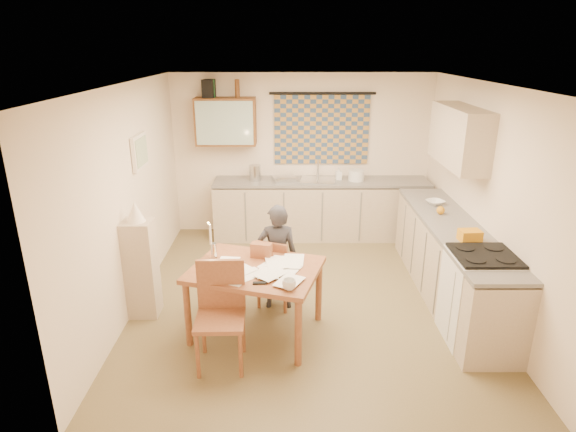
{
  "coord_description": "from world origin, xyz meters",
  "views": [
    {
      "loc": [
        -0.24,
        -5.18,
        2.88
      ],
      "look_at": [
        -0.22,
        0.2,
        0.96
      ],
      "focal_mm": 30.0,
      "sensor_mm": 36.0,
      "label": 1
    }
  ],
  "objects_px": {
    "counter_back": "(321,209)",
    "shelf_stand": "(142,269)",
    "stove": "(478,297)",
    "counter_right": "(449,261)",
    "dining_table": "(256,300)",
    "chair_far": "(277,284)",
    "person": "(277,257)"
  },
  "relations": [
    {
      "from": "counter_back",
      "to": "shelf_stand",
      "type": "distance_m",
      "value": 3.17
    },
    {
      "from": "stove",
      "to": "shelf_stand",
      "type": "distance_m",
      "value": 3.58
    },
    {
      "from": "counter_right",
      "to": "dining_table",
      "type": "height_order",
      "value": "counter_right"
    },
    {
      "from": "dining_table",
      "to": "chair_far",
      "type": "xyz_separation_m",
      "value": [
        0.2,
        0.57,
        -0.12
      ]
    },
    {
      "from": "person",
      "to": "shelf_stand",
      "type": "height_order",
      "value": "person"
    },
    {
      "from": "person",
      "to": "dining_table",
      "type": "bearing_deg",
      "value": 67.01
    },
    {
      "from": "counter_right",
      "to": "chair_far",
      "type": "distance_m",
      "value": 2.08
    },
    {
      "from": "stove",
      "to": "person",
      "type": "xyz_separation_m",
      "value": [
        -2.04,
        0.66,
        0.15
      ]
    },
    {
      "from": "counter_right",
      "to": "shelf_stand",
      "type": "height_order",
      "value": "shelf_stand"
    },
    {
      "from": "dining_table",
      "to": "person",
      "type": "relative_size",
      "value": 1.19
    },
    {
      "from": "counter_back",
      "to": "chair_far",
      "type": "height_order",
      "value": "counter_back"
    },
    {
      "from": "counter_back",
      "to": "person",
      "type": "distance_m",
      "value": 2.27
    },
    {
      "from": "stove",
      "to": "dining_table",
      "type": "bearing_deg",
      "value": 176.78
    },
    {
      "from": "person",
      "to": "chair_far",
      "type": "bearing_deg",
      "value": -69.6
    },
    {
      "from": "counter_back",
      "to": "shelf_stand",
      "type": "height_order",
      "value": "shelf_stand"
    },
    {
      "from": "counter_right",
      "to": "person",
      "type": "xyz_separation_m",
      "value": [
        -2.04,
        -0.25,
        0.17
      ]
    },
    {
      "from": "counter_right",
      "to": "stove",
      "type": "distance_m",
      "value": 0.91
    },
    {
      "from": "stove",
      "to": "shelf_stand",
      "type": "bearing_deg",
      "value": 171.95
    },
    {
      "from": "counter_right",
      "to": "shelf_stand",
      "type": "distance_m",
      "value": 3.57
    },
    {
      "from": "counter_right",
      "to": "shelf_stand",
      "type": "relative_size",
      "value": 2.65
    },
    {
      "from": "person",
      "to": "shelf_stand",
      "type": "xyz_separation_m",
      "value": [
        -1.5,
        -0.16,
        -0.07
      ]
    },
    {
      "from": "chair_far",
      "to": "person",
      "type": "height_order",
      "value": "person"
    },
    {
      "from": "chair_far",
      "to": "counter_right",
      "type": "bearing_deg",
      "value": -153.11
    },
    {
      "from": "person",
      "to": "stove",
      "type": "bearing_deg",
      "value": 160.89
    },
    {
      "from": "counter_right",
      "to": "person",
      "type": "bearing_deg",
      "value": -173.07
    },
    {
      "from": "dining_table",
      "to": "shelf_stand",
      "type": "distance_m",
      "value": 1.35
    },
    {
      "from": "stove",
      "to": "counter_back",
      "type": "bearing_deg",
      "value": 116.32
    },
    {
      "from": "person",
      "to": "counter_back",
      "type": "bearing_deg",
      "value": -107.52
    },
    {
      "from": "chair_far",
      "to": "shelf_stand",
      "type": "height_order",
      "value": "shelf_stand"
    },
    {
      "from": "person",
      "to": "shelf_stand",
      "type": "bearing_deg",
      "value": 5.08
    },
    {
      "from": "chair_far",
      "to": "shelf_stand",
      "type": "xyz_separation_m",
      "value": [
        -1.48,
        -0.2,
        0.3
      ]
    },
    {
      "from": "shelf_stand",
      "to": "counter_right",
      "type": "bearing_deg",
      "value": 6.63
    }
  ]
}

